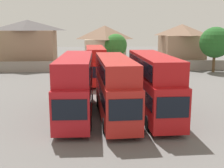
% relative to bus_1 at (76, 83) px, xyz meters
% --- Properties ---
extents(ground, '(140.00, 140.00, 0.00)m').
position_rel_bus_1_xyz_m(ground, '(3.20, 17.61, -2.88)').
color(ground, '#605E5B').
extents(depot_boundary_wall, '(56.00, 0.50, 1.80)m').
position_rel_bus_1_xyz_m(depot_boundary_wall, '(3.20, 24.72, -1.98)').
color(depot_boundary_wall, gray).
rests_on(depot_boundary_wall, ground).
extents(bus_1, '(2.81, 11.54, 5.13)m').
position_rel_bus_1_xyz_m(bus_1, '(0.00, 0.00, 0.00)').
color(bus_1, '#B2161D').
rests_on(bus_1, ground).
extents(bus_2, '(3.02, 11.16, 5.02)m').
position_rel_bus_1_xyz_m(bus_2, '(3.22, -0.64, -0.05)').
color(bus_2, '#B3201C').
rests_on(bus_2, ground).
extents(bus_3, '(2.76, 11.39, 5.20)m').
position_rel_bus_1_xyz_m(bus_3, '(6.51, -0.18, 0.04)').
color(bus_3, '#B41417').
rests_on(bus_3, ground).
extents(bus_4, '(2.72, 10.56, 4.83)m').
position_rel_bus_1_xyz_m(bus_4, '(1.75, 15.06, -0.16)').
color(bus_4, '#B51B17').
rests_on(bus_4, ground).
extents(bus_5, '(3.07, 10.59, 3.39)m').
position_rel_bus_1_xyz_m(bus_5, '(4.87, 14.69, -0.95)').
color(bus_5, red).
rests_on(bus_5, ground).
extents(house_terrace_left, '(10.11, 6.52, 8.81)m').
position_rel_bus_1_xyz_m(house_terrace_left, '(-10.43, 30.02, 1.60)').
color(house_terrace_left, '#9E7A60').
rests_on(house_terrace_left, ground).
extents(house_terrace_centre, '(7.78, 7.52, 7.80)m').
position_rel_bus_1_xyz_m(house_terrace_centre, '(3.69, 30.66, 1.10)').
color(house_terrace_centre, beige).
rests_on(house_terrace_centre, ground).
extents(house_terrace_right, '(7.79, 8.03, 8.07)m').
position_rel_bus_1_xyz_m(house_terrace_right, '(18.57, 30.74, 1.23)').
color(house_terrace_right, '#9E7A60').
rests_on(house_terrace_right, ground).
extents(tree_left_of_lot, '(5.14, 5.14, 7.57)m').
position_rel_bus_1_xyz_m(tree_left_of_lot, '(21.76, 22.72, 2.10)').
color(tree_left_of_lot, brown).
rests_on(tree_left_of_lot, ground).
extents(tree_behind_wall, '(4.03, 4.03, 6.34)m').
position_rel_bus_1_xyz_m(tree_behind_wall, '(5.52, 27.22, 1.40)').
color(tree_behind_wall, brown).
rests_on(tree_behind_wall, ground).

